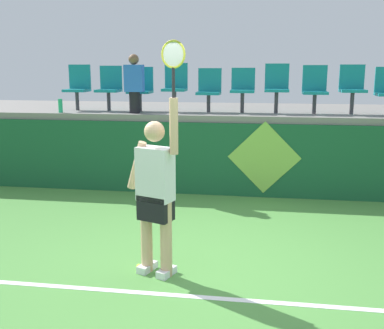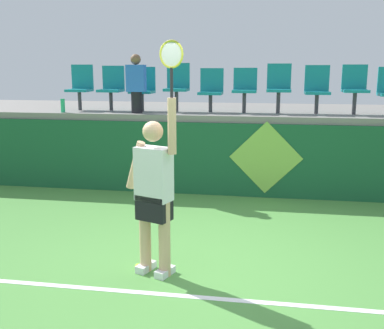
{
  "view_description": "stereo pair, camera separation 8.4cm",
  "coord_description": "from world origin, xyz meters",
  "px_view_note": "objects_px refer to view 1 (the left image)",
  "views": [
    {
      "loc": [
        0.75,
        -4.95,
        2.28
      ],
      "look_at": [
        -0.19,
        1.13,
        0.98
      ],
      "focal_mm": 43.7,
      "sensor_mm": 36.0,
      "label": 1
    },
    {
      "loc": [
        0.83,
        -4.94,
        2.28
      ],
      "look_at": [
        -0.19,
        1.13,
        0.98
      ],
      "focal_mm": 43.7,
      "sensor_mm": 36.0,
      "label": 2
    }
  ],
  "objects_px": {
    "stadium_chair_2": "(141,87)",
    "stadium_chair_6": "(277,86)",
    "stadium_chair_3": "(175,85)",
    "stadium_chair_0": "(78,85)",
    "spectator_0": "(134,83)",
    "water_bottle": "(60,106)",
    "stadium_chair_8": "(352,86)",
    "tennis_ball": "(139,267)",
    "stadium_chair_5": "(243,87)",
    "stadium_chair_7": "(315,87)",
    "stadium_chair_1": "(110,86)",
    "stadium_chair_4": "(209,89)",
    "tennis_player": "(156,190)"
  },
  "relations": [
    {
      "from": "stadium_chair_0",
      "to": "spectator_0",
      "type": "distance_m",
      "value": 1.35
    },
    {
      "from": "stadium_chair_5",
      "to": "stadium_chair_8",
      "type": "distance_m",
      "value": 1.96
    },
    {
      "from": "tennis_ball",
      "to": "stadium_chair_4",
      "type": "xyz_separation_m",
      "value": [
        0.31,
        4.03,
        1.83
      ]
    },
    {
      "from": "stadium_chair_5",
      "to": "spectator_0",
      "type": "distance_m",
      "value": 2.01
    },
    {
      "from": "water_bottle",
      "to": "stadium_chair_3",
      "type": "bearing_deg",
      "value": 15.83
    },
    {
      "from": "stadium_chair_2",
      "to": "stadium_chair_3",
      "type": "relative_size",
      "value": 0.92
    },
    {
      "from": "water_bottle",
      "to": "stadium_chair_8",
      "type": "height_order",
      "value": "stadium_chair_8"
    },
    {
      "from": "tennis_player",
      "to": "stadium_chair_1",
      "type": "relative_size",
      "value": 2.94
    },
    {
      "from": "tennis_ball",
      "to": "stadium_chair_7",
      "type": "bearing_deg",
      "value": 60.84
    },
    {
      "from": "stadium_chair_5",
      "to": "stadium_chair_7",
      "type": "xyz_separation_m",
      "value": [
        1.31,
        0.01,
        0.01
      ]
    },
    {
      "from": "spectator_0",
      "to": "stadium_chair_5",
      "type": "bearing_deg",
      "value": 12.81
    },
    {
      "from": "stadium_chair_6",
      "to": "spectator_0",
      "type": "distance_m",
      "value": 2.62
    },
    {
      "from": "stadium_chair_4",
      "to": "stadium_chair_2",
      "type": "bearing_deg",
      "value": 179.95
    },
    {
      "from": "spectator_0",
      "to": "stadium_chair_8",
      "type": "bearing_deg",
      "value": 6.53
    },
    {
      "from": "stadium_chair_6",
      "to": "stadium_chair_8",
      "type": "relative_size",
      "value": 1.02
    },
    {
      "from": "stadium_chair_3",
      "to": "stadium_chair_6",
      "type": "bearing_deg",
      "value": -0.05
    },
    {
      "from": "tennis_player",
      "to": "stadium_chair_4",
      "type": "distance_m",
      "value": 4.19
    },
    {
      "from": "tennis_ball",
      "to": "stadium_chair_5",
      "type": "relative_size",
      "value": 0.08
    },
    {
      "from": "stadium_chair_2",
      "to": "tennis_player",
      "type": "bearing_deg",
      "value": -73.11
    },
    {
      "from": "tennis_player",
      "to": "stadium_chair_3",
      "type": "distance_m",
      "value": 4.25
    },
    {
      "from": "stadium_chair_0",
      "to": "stadium_chair_7",
      "type": "xyz_separation_m",
      "value": [
        4.54,
        -0.0,
        -0.01
      ]
    },
    {
      "from": "stadium_chair_1",
      "to": "stadium_chair_5",
      "type": "xyz_separation_m",
      "value": [
        2.59,
        -0.01,
        -0.01
      ]
    },
    {
      "from": "stadium_chair_0",
      "to": "spectator_0",
      "type": "bearing_deg",
      "value": -19.65
    },
    {
      "from": "spectator_0",
      "to": "stadium_chair_6",
      "type": "bearing_deg",
      "value": 9.92
    },
    {
      "from": "tennis_player",
      "to": "stadium_chair_4",
      "type": "bearing_deg",
      "value": 88.81
    },
    {
      "from": "stadium_chair_2",
      "to": "stadium_chair_6",
      "type": "xyz_separation_m",
      "value": [
        2.58,
        0.0,
        0.05
      ]
    },
    {
      "from": "stadium_chair_4",
      "to": "spectator_0",
      "type": "bearing_deg",
      "value": -161.26
    },
    {
      "from": "tennis_ball",
      "to": "stadium_chair_5",
      "type": "bearing_deg",
      "value": 76.81
    },
    {
      "from": "stadium_chair_8",
      "to": "stadium_chair_3",
      "type": "bearing_deg",
      "value": 179.93
    },
    {
      "from": "stadium_chair_2",
      "to": "stadium_chair_3",
      "type": "bearing_deg",
      "value": 0.13
    },
    {
      "from": "tennis_player",
      "to": "stadium_chair_3",
      "type": "relative_size",
      "value": 2.78
    },
    {
      "from": "water_bottle",
      "to": "spectator_0",
      "type": "relative_size",
      "value": 0.24
    },
    {
      "from": "spectator_0",
      "to": "stadium_chair_3",
      "type": "bearing_deg",
      "value": 33.78
    },
    {
      "from": "stadium_chair_2",
      "to": "stadium_chair_6",
      "type": "distance_m",
      "value": 2.58
    },
    {
      "from": "stadium_chair_7",
      "to": "tennis_player",
      "type": "bearing_deg",
      "value": -116.29
    },
    {
      "from": "stadium_chair_7",
      "to": "tennis_ball",
      "type": "bearing_deg",
      "value": -119.16
    },
    {
      "from": "water_bottle",
      "to": "stadium_chair_4",
      "type": "relative_size",
      "value": 0.31
    },
    {
      "from": "stadium_chair_8",
      "to": "stadium_chair_4",
      "type": "bearing_deg",
      "value": 179.97
    },
    {
      "from": "stadium_chair_1",
      "to": "stadium_chair_7",
      "type": "distance_m",
      "value": 3.89
    },
    {
      "from": "stadium_chair_5",
      "to": "tennis_player",
      "type": "bearing_deg",
      "value": -99.94
    },
    {
      "from": "water_bottle",
      "to": "spectator_0",
      "type": "height_order",
      "value": "spectator_0"
    },
    {
      "from": "stadium_chair_2",
      "to": "stadium_chair_8",
      "type": "height_order",
      "value": "stadium_chair_8"
    },
    {
      "from": "stadium_chair_2",
      "to": "stadium_chair_3",
      "type": "xyz_separation_m",
      "value": [
        0.68,
        0.0,
        0.05
      ]
    },
    {
      "from": "stadium_chair_0",
      "to": "stadium_chair_1",
      "type": "xyz_separation_m",
      "value": [
        0.64,
        -0.0,
        -0.01
      ]
    },
    {
      "from": "tennis_player",
      "to": "stadium_chair_0",
      "type": "bearing_deg",
      "value": 121.54
    },
    {
      "from": "stadium_chair_3",
      "to": "water_bottle",
      "type": "bearing_deg",
      "value": -164.17
    },
    {
      "from": "stadium_chair_8",
      "to": "spectator_0",
      "type": "distance_m",
      "value": 3.95
    },
    {
      "from": "stadium_chair_0",
      "to": "spectator_0",
      "type": "height_order",
      "value": "spectator_0"
    },
    {
      "from": "tennis_ball",
      "to": "stadium_chair_8",
      "type": "relative_size",
      "value": 0.07
    },
    {
      "from": "water_bottle",
      "to": "stadium_chair_5",
      "type": "xyz_separation_m",
      "value": [
        3.36,
        0.58,
        0.34
      ]
    }
  ]
}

